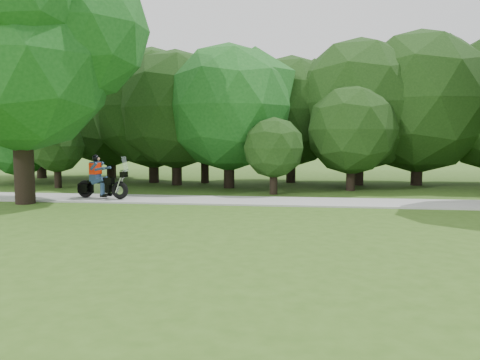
{
  "coord_description": "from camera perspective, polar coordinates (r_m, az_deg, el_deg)",
  "views": [
    {
      "loc": [
        -0.8,
        -8.93,
        2.38
      ],
      "look_at": [
        -2.52,
        4.56,
        1.12
      ],
      "focal_mm": 35.0,
      "sensor_mm": 36.0,
      "label": 1
    }
  ],
  "objects": [
    {
      "name": "big_tree_west",
      "position": [
        18.85,
        -24.89,
        15.14
      ],
      "size": [
        8.64,
        6.56,
        9.96
      ],
      "color": "black",
      "rests_on": "ground"
    },
    {
      "name": "tree_line",
      "position": [
        23.55,
        9.2,
        8.39
      ],
      "size": [
        40.46,
        11.43,
        7.54
      ],
      "color": "black",
      "rests_on": "ground"
    },
    {
      "name": "ground",
      "position": [
        9.28,
        12.15,
        -9.69
      ],
      "size": [
        100.0,
        100.0,
        0.0
      ],
      "primitive_type": "plane",
      "color": "#315317",
      "rests_on": "ground"
    },
    {
      "name": "touring_motorcycle",
      "position": [
        18.4,
        -16.8,
        -0.29
      ],
      "size": [
        2.16,
        0.86,
        1.65
      ],
      "rotation": [
        0.0,
        0.0,
        -0.16
      ],
      "color": "black",
      "rests_on": "walkway"
    },
    {
      "name": "walkway",
      "position": [
        17.11,
        9.9,
        -2.67
      ],
      "size": [
        60.0,
        2.2,
        0.06
      ],
      "primitive_type": "cube",
      "color": "#969691",
      "rests_on": "ground"
    }
  ]
}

